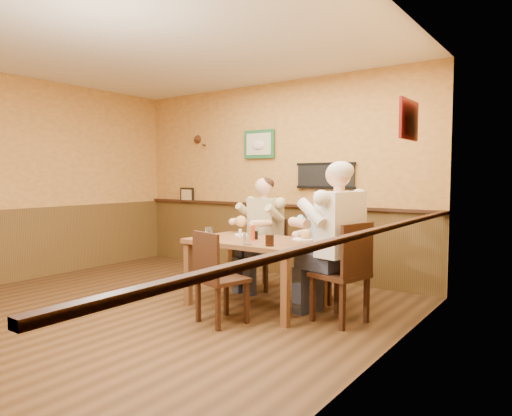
{
  "coord_description": "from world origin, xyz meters",
  "views": [
    {
      "loc": [
        3.77,
        -3.12,
        1.44
      ],
      "look_at": [
        0.9,
        0.85,
        1.1
      ],
      "focal_mm": 32.0,
      "sensor_mm": 36.0,
      "label": 1
    }
  ],
  "objects": [
    {
      "name": "diner_white_elder",
      "position": [
        1.85,
        0.96,
        0.71
      ],
      "size": [
        0.8,
        0.8,
        1.42
      ],
      "primitive_type": null,
      "rotation": [
        0.0,
        0.0,
        -1.81
      ],
      "color": "white",
      "rests_on": "ground"
    },
    {
      "name": "salt_shaker",
      "position": [
        0.62,
        0.93,
        0.8
      ],
      "size": [
        0.04,
        0.04,
        0.09
      ],
      "primitive_type": "cylinder",
      "rotation": [
        0.0,
        0.0,
        0.2
      ],
      "color": "white",
      "rests_on": "dining_table"
    },
    {
      "name": "hot_sauce_bottle",
      "position": [
        0.88,
        0.83,
        0.84
      ],
      "size": [
        0.05,
        0.05,
        0.19
      ],
      "primitive_type": "cylinder",
      "rotation": [
        0.0,
        0.0,
        0.19
      ],
      "color": "#BE3814",
      "rests_on": "dining_table"
    },
    {
      "name": "water_glass_mid",
      "position": [
        1.02,
        0.53,
        0.81
      ],
      "size": [
        0.1,
        0.1,
        0.12
      ],
      "primitive_type": "cylinder",
      "rotation": [
        0.0,
        0.0,
        -0.38
      ],
      "color": "silver",
      "rests_on": "dining_table"
    },
    {
      "name": "pepper_shaker",
      "position": [
        0.87,
        0.9,
        0.8
      ],
      "size": [
        0.04,
        0.04,
        0.09
      ],
      "primitive_type": "cylinder",
      "rotation": [
        0.0,
        0.0,
        0.22
      ],
      "color": "black",
      "rests_on": "dining_table"
    },
    {
      "name": "plate_far_right",
      "position": [
        1.31,
        1.16,
        0.76
      ],
      "size": [
        0.28,
        0.28,
        0.02
      ],
      "primitive_type": "cylinder",
      "rotation": [
        0.0,
        0.0,
        0.22
      ],
      "color": "white",
      "rests_on": "dining_table"
    },
    {
      "name": "plate_far_left",
      "position": [
        0.58,
        1.09,
        0.76
      ],
      "size": [
        0.33,
        0.33,
        0.02
      ],
      "primitive_type": "cylinder",
      "rotation": [
        0.0,
        0.0,
        -0.4
      ],
      "color": "white",
      "rests_on": "dining_table"
    },
    {
      "name": "diner_blue_polo",
      "position": [
        1.38,
        1.57,
        0.58
      ],
      "size": [
        0.6,
        0.6,
        1.15
      ],
      "primitive_type": null,
      "rotation": [
        0.0,
        0.0,
        -0.13
      ],
      "color": "#8AB1D0",
      "rests_on": "ground"
    },
    {
      "name": "water_glass_left",
      "position": [
        0.38,
        0.67,
        0.81
      ],
      "size": [
        0.11,
        0.11,
        0.12
      ],
      "primitive_type": "cylinder",
      "rotation": [
        0.0,
        0.0,
        0.4
      ],
      "color": "white",
      "rests_on": "dining_table"
    },
    {
      "name": "chair_back_right",
      "position": [
        1.38,
        1.57,
        0.4
      ],
      "size": [
        0.42,
        0.42,
        0.81
      ],
      "primitive_type": null,
      "rotation": [
        0.0,
        0.0,
        -0.13
      ],
      "color": "#392012",
      "rests_on": "ground"
    },
    {
      "name": "diner_tan_shirt",
      "position": [
        0.47,
        1.65,
        0.64
      ],
      "size": [
        0.67,
        0.67,
        1.28
      ],
      "primitive_type": null,
      "rotation": [
        0.0,
        0.0,
        -0.14
      ],
      "color": "#CCBE8C",
      "rests_on": "ground"
    },
    {
      "name": "room",
      "position": [
        0.14,
        0.17,
        1.69
      ],
      "size": [
        5.02,
        5.03,
        2.81
      ],
      "color": "#372210",
      "rests_on": "ground"
    },
    {
      "name": "chair_near_side",
      "position": [
        0.92,
        0.26,
        0.46
      ],
      "size": [
        0.51,
        0.51,
        0.91
      ],
      "primitive_type": null,
      "rotation": [
        0.0,
        0.0,
        2.89
      ],
      "color": "#392012",
      "rests_on": "ground"
    },
    {
      "name": "chair_right_end",
      "position": [
        1.85,
        0.96,
        0.5
      ],
      "size": [
        0.56,
        0.56,
        1.0
      ],
      "primitive_type": null,
      "rotation": [
        0.0,
        0.0,
        -1.81
      ],
      "color": "#392012",
      "rests_on": "ground"
    },
    {
      "name": "chair_back_left",
      "position": [
        0.47,
        1.65,
        0.45
      ],
      "size": [
        0.47,
        0.47,
        0.9
      ],
      "primitive_type": null,
      "rotation": [
        0.0,
        0.0,
        -0.14
      ],
      "color": "#392012",
      "rests_on": "ground"
    },
    {
      "name": "cola_tumbler",
      "position": [
        1.26,
        0.59,
        0.81
      ],
      "size": [
        0.1,
        0.1,
        0.12
      ],
      "primitive_type": "cylinder",
      "rotation": [
        0.0,
        0.0,
        0.13
      ],
      "color": "black",
      "rests_on": "dining_table"
    },
    {
      "name": "dining_table",
      "position": [
        0.85,
        0.9,
        0.66
      ],
      "size": [
        1.4,
        0.9,
        0.75
      ],
      "color": "brown",
      "rests_on": "ground"
    }
  ]
}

